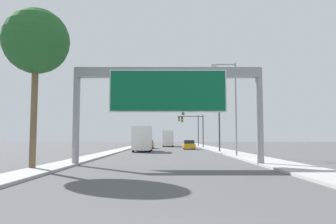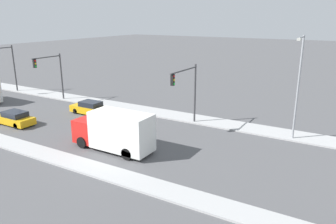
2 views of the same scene
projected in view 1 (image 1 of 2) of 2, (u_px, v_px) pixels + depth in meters
sidewalk_right at (207, 147)px, 64.57m from camera, size 3.00×120.00×0.15m
median_strip_left at (131, 147)px, 64.58m from camera, size 2.00×120.00×0.15m
sign_gantry at (168, 90)px, 22.99m from camera, size 13.39×0.73×6.87m
car_mid_right at (149, 145)px, 58.75m from camera, size 1.90×4.73×1.46m
car_near_left at (189, 145)px, 54.69m from camera, size 1.89×4.62×1.52m
truck_box_primary at (143, 139)px, 45.21m from camera, size 2.42×7.35×3.43m
truck_box_secondary at (168, 139)px, 71.73m from camera, size 2.30×8.79×3.41m
traffic_light_near_intersection at (207, 119)px, 42.97m from camera, size 5.27×0.32×6.33m
traffic_light_mid_block at (196, 126)px, 62.91m from camera, size 4.46×0.32×6.32m
traffic_light_far_intersection at (192, 125)px, 72.91m from camera, size 4.73×0.32×6.98m
palm_tree_foreground at (36, 42)px, 19.88m from camera, size 3.97×3.97×9.77m
street_lamp_right at (233, 102)px, 33.00m from camera, size 2.56×0.28×9.51m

